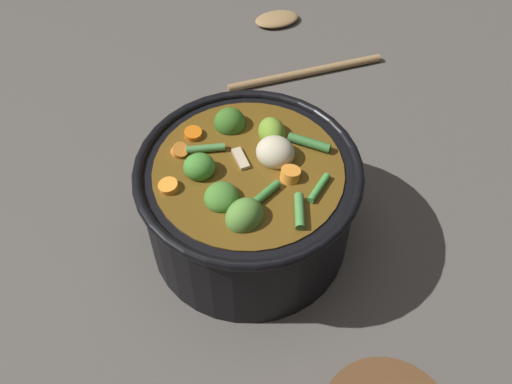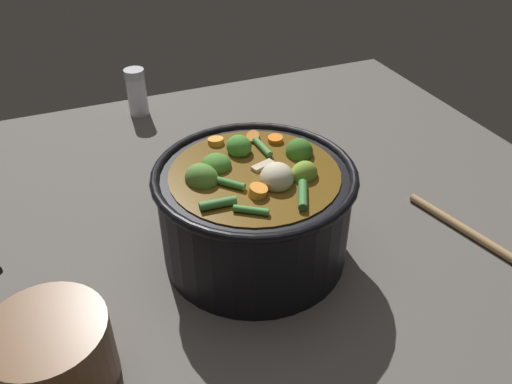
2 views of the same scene
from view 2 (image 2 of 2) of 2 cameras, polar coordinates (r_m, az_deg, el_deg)
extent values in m
plane|color=#514C47|center=(0.72, -0.14, -6.63)|extent=(1.10, 1.10, 0.00)
cylinder|color=black|center=(0.67, -0.15, -2.57)|extent=(0.25, 0.25, 0.13)
torus|color=black|center=(0.64, -0.16, 2.01)|extent=(0.26, 0.26, 0.01)
cylinder|color=brown|center=(0.67, -0.15, -2.21)|extent=(0.21, 0.21, 0.12)
ellipsoid|color=#46812F|center=(0.65, -4.42, 2.97)|extent=(0.05, 0.05, 0.03)
ellipsoid|color=#448931|center=(0.67, -2.24, 4.98)|extent=(0.04, 0.04, 0.03)
ellipsoid|color=#588B38|center=(0.62, -6.01, 1.40)|extent=(0.06, 0.06, 0.04)
ellipsoid|color=olive|center=(0.63, 5.30, 1.92)|extent=(0.04, 0.05, 0.03)
ellipsoid|color=#3A6D24|center=(0.67, 4.81, 4.43)|extent=(0.04, 0.04, 0.04)
cylinder|color=orange|center=(0.60, 0.16, -0.13)|extent=(0.03, 0.03, 0.02)
cylinder|color=orange|center=(0.70, -4.47, 5.52)|extent=(0.02, 0.02, 0.01)
cylinder|color=orange|center=(0.70, 2.15, 5.73)|extent=(0.03, 0.03, 0.01)
cylinder|color=orange|center=(0.70, -0.25, 5.96)|extent=(0.03, 0.03, 0.02)
ellipsoid|color=beige|center=(0.61, 2.32, 1.58)|extent=(0.06, 0.06, 0.04)
cylinder|color=#3C7F36|center=(0.61, -2.90, 0.96)|extent=(0.03, 0.03, 0.01)
cylinder|color=#387335|center=(0.59, 5.19, -0.31)|extent=(0.05, 0.03, 0.01)
cylinder|color=#478640|center=(0.58, -4.24, -1.27)|extent=(0.01, 0.04, 0.01)
cylinder|color=#4B8544|center=(0.68, 0.72, 4.99)|extent=(0.04, 0.01, 0.01)
cylinder|color=#41923E|center=(0.57, -0.55, -2.03)|extent=(0.03, 0.04, 0.01)
cube|color=beige|center=(0.64, 0.75, 2.92)|extent=(0.02, 0.03, 0.01)
cylinder|color=#9C784C|center=(0.79, 23.88, -4.99)|extent=(0.25, 0.07, 0.01)
cylinder|color=silver|center=(1.07, -12.99, 10.30)|extent=(0.04, 0.04, 0.08)
cylinder|color=#B7B7BC|center=(1.05, -13.33, 12.61)|extent=(0.04, 0.04, 0.02)
cylinder|color=brown|center=(0.58, -21.54, -16.44)|extent=(0.12, 0.12, 0.09)
camera|label=1|loc=(0.57, -58.94, 36.62)|focal=40.79mm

